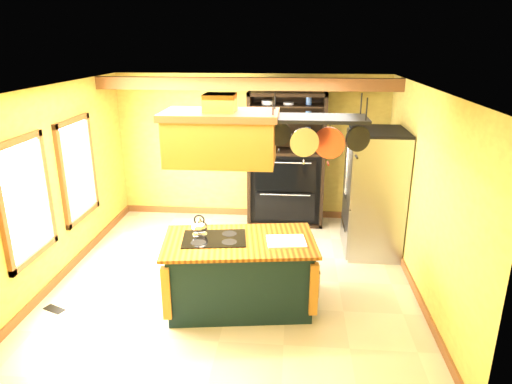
# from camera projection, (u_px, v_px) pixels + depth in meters

# --- Properties ---
(floor) EXTENTS (5.00, 5.00, 0.00)m
(floor) POSITION_uv_depth(u_px,v_px,m) (235.00, 277.00, 6.60)
(floor) COLOR beige
(floor) RESTS_ON ground
(ceiling) EXTENTS (5.00, 5.00, 0.00)m
(ceiling) POSITION_uv_depth(u_px,v_px,m) (232.00, 87.00, 5.74)
(ceiling) COLOR white
(ceiling) RESTS_ON wall_back
(wall_back) EXTENTS (5.00, 0.02, 2.70)m
(wall_back) POSITION_uv_depth(u_px,v_px,m) (251.00, 148.00, 8.53)
(wall_back) COLOR gold
(wall_back) RESTS_ON floor
(wall_front) EXTENTS (5.00, 0.02, 2.70)m
(wall_front) POSITION_uv_depth(u_px,v_px,m) (195.00, 282.00, 3.81)
(wall_front) COLOR gold
(wall_front) RESTS_ON floor
(wall_left) EXTENTS (0.02, 5.00, 2.70)m
(wall_left) POSITION_uv_depth(u_px,v_px,m) (57.00, 184.00, 6.37)
(wall_left) COLOR gold
(wall_left) RESTS_ON floor
(wall_right) EXTENTS (0.02, 5.00, 2.70)m
(wall_right) POSITION_uv_depth(u_px,v_px,m) (423.00, 194.00, 5.97)
(wall_right) COLOR gold
(wall_right) RESTS_ON floor
(ceiling_beam) EXTENTS (5.00, 0.15, 0.20)m
(ceiling_beam) POSITION_uv_depth(u_px,v_px,m) (246.00, 84.00, 7.38)
(ceiling_beam) COLOR brown
(ceiling_beam) RESTS_ON ceiling
(window_near) EXTENTS (0.06, 1.06, 1.56)m
(window_near) POSITION_uv_depth(u_px,v_px,m) (26.00, 200.00, 5.60)
(window_near) COLOR brown
(window_near) RESTS_ON wall_left
(window_far) EXTENTS (0.06, 1.06, 1.56)m
(window_far) POSITION_uv_depth(u_px,v_px,m) (78.00, 169.00, 6.92)
(window_far) COLOR brown
(window_far) RESTS_ON wall_left
(kitchen_island) EXTENTS (2.00, 1.29, 1.11)m
(kitchen_island) POSITION_uv_depth(u_px,v_px,m) (240.00, 273.00, 5.77)
(kitchen_island) COLOR black
(kitchen_island) RESTS_ON floor
(range_hood) EXTENTS (1.32, 0.75, 0.80)m
(range_hood) POSITION_uv_depth(u_px,v_px,m) (221.00, 135.00, 5.23)
(range_hood) COLOR #B8782E
(range_hood) RESTS_ON ceiling
(pot_rack) EXTENTS (1.16, 0.55, 0.75)m
(pot_rack) POSITION_uv_depth(u_px,v_px,m) (318.00, 127.00, 5.11)
(pot_rack) COLOR black
(pot_rack) RESTS_ON ceiling
(refrigerator) EXTENTS (0.84, 0.99, 1.94)m
(refrigerator) POSITION_uv_depth(u_px,v_px,m) (373.00, 195.00, 7.16)
(refrigerator) COLOR #9A9EA2
(refrigerator) RESTS_ON floor
(hutch) EXTENTS (1.37, 0.62, 2.42)m
(hutch) POSITION_uv_depth(u_px,v_px,m) (286.00, 174.00, 8.37)
(hutch) COLOR black
(hutch) RESTS_ON floor
(floor_register) EXTENTS (0.30, 0.22, 0.01)m
(floor_register) POSITION_uv_depth(u_px,v_px,m) (54.00, 309.00, 5.82)
(floor_register) COLOR black
(floor_register) RESTS_ON floor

